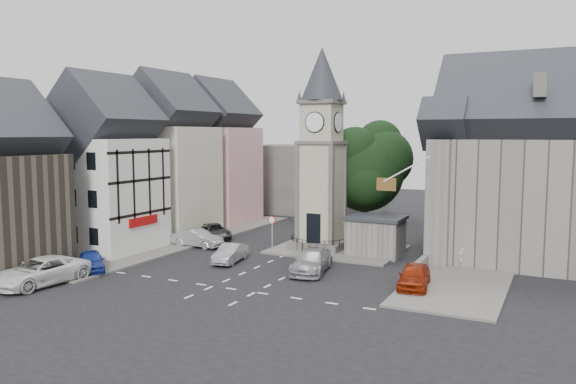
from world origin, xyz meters
The scene contains 24 objects.
ground centered at (0.00, 0.00, 0.00)m, with size 120.00×120.00×0.00m, color black.
pavement_west centered at (-12.50, 6.00, 0.07)m, with size 6.00×30.00×0.14m, color #595651.
pavement_east centered at (12.00, 8.00, 0.07)m, with size 6.00×26.00×0.14m, color #595651.
central_island centered at (1.50, 8.00, 0.08)m, with size 10.00×8.00×0.16m, color #595651.
road_markings centered at (0.00, -5.50, 0.01)m, with size 20.00×8.00×0.01m, color silver.
clock_tower centered at (0.00, 7.99, 8.12)m, with size 4.86×4.86×16.25m.
stone_shelter centered at (4.80, 7.50, 1.55)m, with size 4.30×3.30×3.08m.
town_tree centered at (2.00, 13.00, 6.97)m, with size 7.20×7.20×10.80m.
warning_sign_post centered at (-3.20, 5.43, 2.03)m, with size 0.70×0.19×2.85m.
terrace_pink centered at (-15.50, 16.00, 6.58)m, with size 8.10×7.60×12.80m.
terrace_cream centered at (-15.50, 8.00, 6.58)m, with size 8.10×7.60×12.80m.
terrace_tudor centered at (-15.50, 0.00, 6.19)m, with size 8.10×7.60×12.00m.
backdrop_west centered at (-12.00, 28.00, 4.00)m, with size 20.00×10.00×8.00m, color #4C4944.
east_building centered at (15.59, 11.00, 6.26)m, with size 14.40×11.40×12.60m.
east_boundary_wall centered at (9.20, 10.00, 0.45)m, with size 0.40×16.00×0.90m, color #65615D.
flagpole centered at (8.00, 4.00, 7.00)m, with size 3.68×0.10×2.74m.
car_west_blue centered at (-11.18, -6.00, 0.70)m, with size 1.65×4.11×1.40m, color navy.
car_west_silver centered at (-9.47, 4.05, 0.73)m, with size 1.55×4.44×1.46m, color gray.
car_west_grey centered at (-10.28, 7.76, 0.66)m, with size 2.20×4.77×1.33m, color #2A2A2C.
car_island_silver centered at (-4.04, 0.50, 0.67)m, with size 1.41×4.04×1.33m, color #96989E.
car_island_east centered at (2.50, 0.50, 0.77)m, with size 2.15×5.28×1.53m, color #96979E.
car_east_red centered at (9.74, -0.35, 0.75)m, with size 1.77×4.41×1.50m, color maroon.
van_sw_white centered at (-11.35, -10.00, 0.84)m, with size 2.79×6.05×1.68m, color silver.
pedestrian centered at (11.50, 6.11, 0.76)m, with size 0.56×0.37×1.53m, color #AEA490.
Camera 1 is at (17.73, -33.82, 9.44)m, focal length 35.00 mm.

